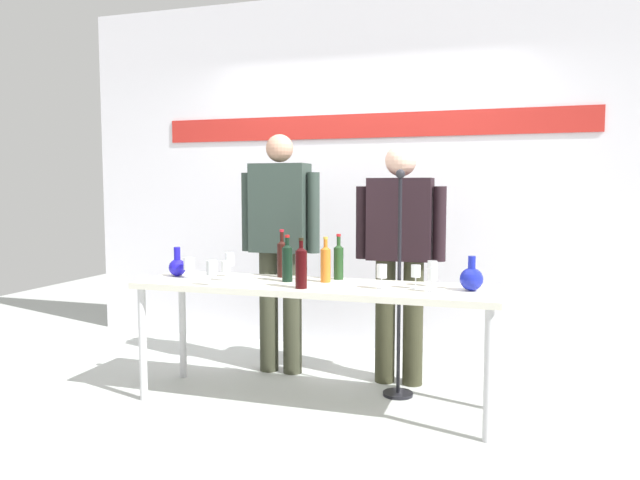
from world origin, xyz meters
TOP-DOWN VIEW (x-y plane):
  - ground_plane at (0.00, 0.00)m, footprint 10.00×10.00m
  - back_wall at (0.00, 1.47)m, footprint 5.22×0.11m
  - display_table at (0.00, 0.00)m, footprint 2.28×0.60m
  - decanter_blue_left at (-0.99, 0.04)m, footprint 0.12×0.12m
  - decanter_blue_right at (0.96, 0.04)m, footprint 0.14×0.14m
  - presenter_left at (-0.45, 0.59)m, footprint 0.61×0.22m
  - presenter_right at (0.45, 0.59)m, footprint 0.63×0.22m
  - wine_bottle_0 at (-0.02, -0.18)m, footprint 0.07×0.07m
  - wine_bottle_1 at (0.10, 0.23)m, footprint 0.06×0.06m
  - wine_bottle_2 at (0.05, 0.09)m, footprint 0.07×0.07m
  - wine_bottle_3 at (-0.19, 0.04)m, footprint 0.07×0.07m
  - wine_bottle_4 at (-0.29, 0.21)m, footprint 0.06×0.06m
  - wine_glass_left_0 at (-0.86, -0.02)m, footprint 0.07×0.07m
  - wine_glass_left_1 at (-0.63, 0.12)m, footprint 0.06×0.06m
  - wine_glass_left_2 at (-0.57, -0.25)m, footprint 0.07×0.07m
  - wine_glass_left_3 at (-0.58, -0.05)m, footprint 0.06×0.06m
  - wine_glass_right_0 at (0.73, 0.13)m, footprint 0.06×0.06m
  - wine_glass_right_1 at (0.75, -0.07)m, footprint 0.06×0.06m
  - wine_glass_right_2 at (0.64, 0.02)m, footprint 0.06×0.06m
  - wine_glass_right_3 at (0.45, -0.05)m, footprint 0.06×0.06m
  - microphone_stand at (0.49, 0.33)m, footprint 0.20×0.20m

SIDE VIEW (x-z plane):
  - ground_plane at x=0.00m, z-range 0.00..0.00m
  - microphone_stand at x=0.49m, z-range -0.25..1.25m
  - display_table at x=0.00m, z-range 0.32..1.10m
  - decanter_blue_left at x=-0.99m, z-range 0.74..0.95m
  - decanter_blue_right at x=0.96m, z-range 0.75..0.95m
  - wine_glass_left_3 at x=-0.58m, z-range 0.80..0.93m
  - wine_glass_left_0 at x=-0.86m, z-range 0.80..0.94m
  - wine_glass_right_1 at x=0.75m, z-range 0.81..0.94m
  - wine_glass_right_2 at x=0.64m, z-range 0.81..0.95m
  - wine_glass_right_3 at x=0.45m, z-range 0.81..0.96m
  - wine_glass_left_2 at x=-0.57m, z-range 0.81..0.96m
  - wine_glass_right_0 at x=0.73m, z-range 0.81..0.97m
  - wine_glass_left_1 at x=-0.63m, z-range 0.81..0.97m
  - wine_bottle_1 at x=0.10m, z-range 0.75..1.05m
  - wine_bottle_2 at x=0.05m, z-range 0.76..1.05m
  - wine_bottle_3 at x=-0.19m, z-range 0.76..1.06m
  - wine_bottle_0 at x=-0.02m, z-range 0.76..1.06m
  - wine_bottle_4 at x=-0.29m, z-range 0.75..1.07m
  - presenter_right at x=0.45m, z-range 0.13..1.80m
  - presenter_left at x=-0.45m, z-range 0.13..1.90m
  - back_wall at x=0.00m, z-range 0.00..3.00m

